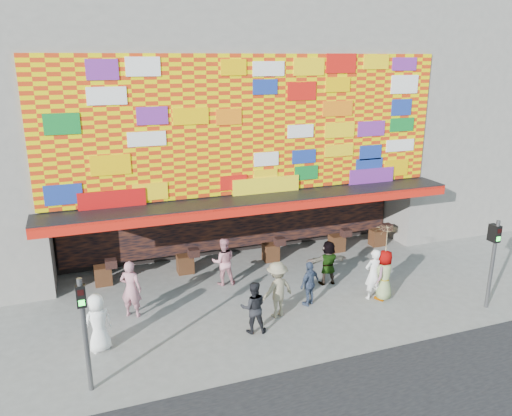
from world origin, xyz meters
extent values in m
plane|color=slate|center=(0.00, 0.00, 0.00)|extent=(90.00, 90.00, 0.00)
cube|color=gray|center=(0.00, 8.00, 6.50)|extent=(15.00, 8.00, 7.00)
cube|color=black|center=(0.00, 9.00, 1.50)|extent=(15.00, 6.00, 3.00)
cube|color=gray|center=(-7.30, 5.00, 1.50)|extent=(0.40, 2.00, 3.00)
cube|color=gray|center=(7.30, 5.00, 1.50)|extent=(0.40, 2.00, 3.00)
cube|color=black|center=(0.00, 3.40, 3.00)|extent=(15.20, 1.60, 0.12)
cube|color=red|center=(0.00, 2.62, 2.85)|extent=(15.20, 0.04, 0.35)
cube|color=#ECD500|center=(0.00, 3.96, 5.55)|extent=(14.80, 0.08, 4.90)
cube|color=black|center=(0.00, 5.85, 1.55)|extent=(14.00, 0.25, 2.50)
cube|color=gray|center=(13.00, 8.00, 6.00)|extent=(11.00, 8.00, 12.00)
cylinder|color=#59595B|center=(-6.20, -1.50, 1.50)|extent=(0.12, 0.12, 3.00)
cube|color=black|center=(-6.20, -1.50, 2.55)|extent=(0.22, 0.18, 0.55)
cube|color=black|center=(-6.20, -1.59, 2.68)|extent=(0.14, 0.02, 0.14)
cube|color=#19E533|center=(-6.20, -1.59, 2.42)|extent=(0.14, 0.02, 0.14)
cylinder|color=#59595B|center=(6.20, -1.50, 1.50)|extent=(0.12, 0.12, 3.00)
cube|color=black|center=(6.20, -1.50, 2.55)|extent=(0.22, 0.18, 0.55)
cube|color=black|center=(6.20, -1.59, 2.68)|extent=(0.14, 0.02, 0.14)
cube|color=#19E533|center=(6.20, -1.59, 2.42)|extent=(0.14, 0.02, 0.14)
imported|color=white|center=(-5.88, 0.24, 0.85)|extent=(0.97, 0.81, 1.70)
imported|color=#B87784|center=(-4.79, 1.91, 0.93)|extent=(0.81, 0.72, 1.87)
imported|color=black|center=(-1.51, -0.31, 0.80)|extent=(0.90, 0.77, 1.60)
imported|color=gray|center=(-0.49, 0.34, 0.91)|extent=(1.31, 0.97, 1.82)
imported|color=#374560|center=(0.80, 0.67, 0.76)|extent=(0.97, 0.73, 1.53)
imported|color=gray|center=(2.13, 1.89, 0.82)|extent=(1.56, 0.65, 1.63)
imported|color=gray|center=(3.35, 0.19, 0.87)|extent=(1.01, 0.91, 1.74)
imported|color=white|center=(3.02, 0.34, 0.89)|extent=(0.65, 0.43, 1.77)
imported|color=#D28895|center=(-1.40, 3.15, 0.87)|extent=(0.95, 0.80, 1.75)
imported|color=#D3C085|center=(3.35, 0.19, 2.15)|extent=(1.23, 1.25, 0.91)
cylinder|color=#4C3326|center=(3.35, 0.19, 1.25)|extent=(0.02, 0.02, 1.00)
camera|label=1|loc=(-5.98, -12.76, 7.87)|focal=35.00mm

